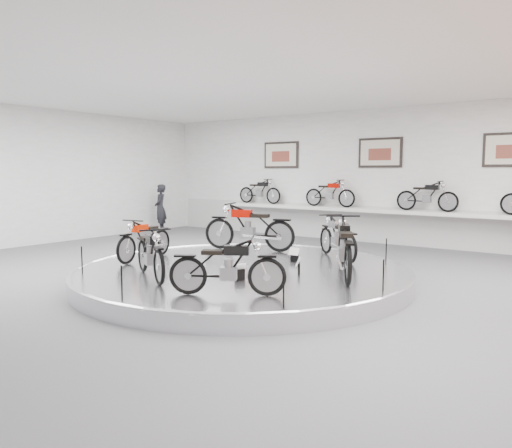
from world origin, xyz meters
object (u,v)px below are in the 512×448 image
Objects in this scene: shelf at (375,211)px; bike_c at (249,227)px; visitor at (160,208)px; display_platform at (242,275)px; bike_b at (338,237)px; bike_d at (145,239)px; bike_e at (150,252)px; bike_f at (227,266)px; bike_a at (345,247)px.

shelf is 5.82× the size of bike_c.
shelf is at bearing 64.33° from visitor.
visitor is (-7.40, 4.79, 0.70)m from display_platform.
shelf reaches higher than display_platform.
bike_d is at bearing 77.73° from bike_b.
bike_e is 1.03× the size of bike_f.
bike_d is 7.47m from visitor.
bike_d is (-2.17, -0.54, 0.59)m from display_platform.
bike_c reaches higher than bike_f.
bike_f is at bearing 106.14° from bike_c.
bike_d is 0.88× the size of visitor.
bike_a is at bearing 139.81° from bike_c.
bike_b is (1.01, -4.40, -0.24)m from shelf.
bike_b is at bearing 33.70° from visitor.
bike_f is at bearing 131.29° from bike_b.
bike_b is 0.82× the size of bike_c.
bike_b reaches higher than shelf.
bike_d is (-1.01, -2.29, -0.12)m from bike_c.
bike_c is (-1.16, 1.75, 0.71)m from display_platform.
bike_e is (0.48, -3.47, -0.10)m from bike_c.
display_platform is 4.29× the size of bike_f.
bike_c is 4.30m from bike_f.
visitor reaches higher than bike_c.
bike_a is at bearing 159.74° from bike_b.
bike_f is (0.14, -3.86, -0.02)m from bike_b.
bike_e is at bearing -111.61° from display_platform.
bike_e is at bearing 7.96° from visitor.
bike_b is at bearing -77.05° from shelf.
bike_f is at bearing -58.18° from display_platform.
bike_a is 1.15× the size of bike_b.
visitor reaches higher than bike_a.
bike_c reaches higher than bike_d.
bike_e is 9.36m from visitor.
visitor is (-8.56, 6.65, 0.11)m from bike_f.
visitor is (-6.72, 6.51, 0.10)m from bike_e.
shelf is 7.38× the size of bike_d.
bike_d is 3.58m from bike_f.
display_platform is at bearing 102.30° from bike_b.
bike_a is 1.17× the size of bike_e.
bike_b reaches higher than bike_e.
visitor is (-8.41, 2.79, 0.09)m from bike_b.
display_platform is 2.31m from bike_d.
visitor is at bearing 20.79° from bike_b.
bike_c is at bearing 26.10° from visitor.
bike_d is (-4.14, -0.92, -0.09)m from bike_a.
bike_d is at bearing -107.36° from shelf.
bike_d is 0.97× the size of bike_e.
bike_d is at bearing 71.69° from bike_a.
bike_d is at bearing 6.52° from visitor.
bike_c reaches higher than bike_a.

